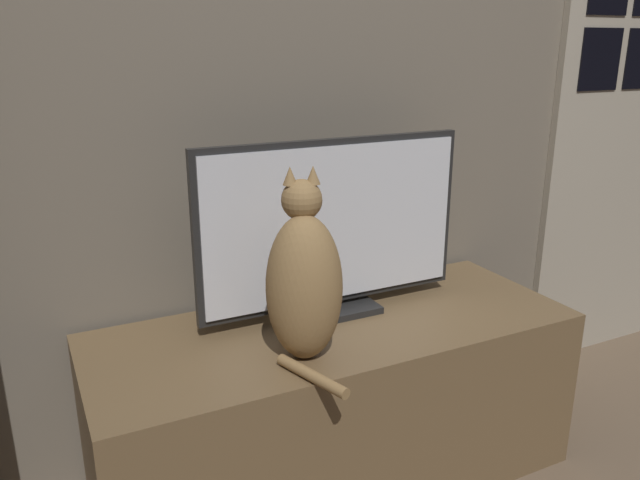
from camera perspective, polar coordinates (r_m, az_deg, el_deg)
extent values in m
cube|color=#756B5B|center=(1.91, -3.03, 18.23)|extent=(4.80, 0.05, 2.60)
cube|color=brown|center=(1.92, 1.36, -14.61)|extent=(1.39, 0.54, 0.51)
cube|color=black|center=(1.88, 1.20, -6.31)|extent=(0.26, 0.16, 0.02)
cylinder|color=black|center=(1.87, 1.20, -5.58)|extent=(0.04, 0.04, 0.03)
cube|color=black|center=(1.79, 1.14, 1.59)|extent=(0.82, 0.02, 0.48)
cube|color=white|center=(1.78, 1.34, 1.47)|extent=(0.78, 0.01, 0.45)
ellipsoid|color=#997547|center=(1.55, -1.45, -4.42)|extent=(0.23, 0.22, 0.38)
ellipsoid|color=black|center=(1.61, -1.74, -4.23)|extent=(0.12, 0.09, 0.21)
sphere|color=#997547|center=(1.51, -1.68, 3.69)|extent=(0.13, 0.13, 0.10)
cone|color=#997547|center=(1.50, -2.77, 5.90)|extent=(0.04, 0.04, 0.04)
cone|color=#997547|center=(1.50, -0.64, 5.97)|extent=(0.04, 0.04, 0.04)
cylinder|color=#997547|center=(1.51, -0.74, -12.31)|extent=(0.09, 0.23, 0.03)
cube|color=#B2A893|center=(2.83, 26.67, 10.64)|extent=(0.84, 0.03, 2.05)
cube|color=black|center=(2.62, 24.27, 14.81)|extent=(0.20, 0.01, 0.22)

